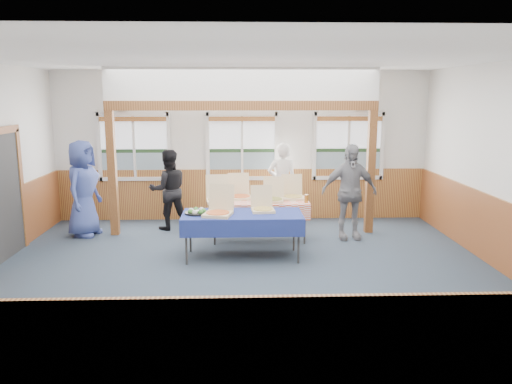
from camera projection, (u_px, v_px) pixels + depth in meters
floor at (244, 274)px, 7.62m from camera, size 8.00×8.00×0.00m
ceiling at (243, 58)px, 7.00m from camera, size 8.00×8.00×0.00m
wall_back at (242, 146)px, 10.74m from camera, size 8.00×0.00×8.00m
wall_front at (249, 237)px, 3.88m from camera, size 8.00×0.00×8.00m
wall_right at (511, 169)px, 7.45m from camera, size 0.00×8.00×8.00m
wainscot_back at (242, 194)px, 10.92m from camera, size 7.98×0.05×1.10m
wainscot_front at (249, 359)px, 4.10m from camera, size 7.98×0.05×1.10m
wainscot_right at (503, 237)px, 7.65m from camera, size 0.05×6.98×1.10m
cased_opening at (2, 197)px, 8.16m from camera, size 0.06×1.30×2.10m
window_left at (134, 143)px, 10.61m from camera, size 1.56×0.10×1.46m
window_mid at (242, 143)px, 10.69m from camera, size 1.56×0.10×1.46m
window_right at (348, 142)px, 10.76m from camera, size 1.56×0.10×1.46m
post_left at (112, 174)px, 9.56m from camera, size 0.15×0.15×2.40m
post_right at (371, 172)px, 9.73m from camera, size 0.15×0.15×2.40m
cross_beam at (242, 106)px, 9.40m from camera, size 5.15×0.18×0.18m
table_left at (242, 217)px, 8.27m from camera, size 2.04×1.02×0.76m
table_right at (259, 203)px, 9.30m from camera, size 1.89×0.97×0.76m
pizza_box_a at (218, 211)px, 8.13m from camera, size 0.54×0.61×0.47m
pizza_box_b at (263, 207)px, 8.42m from camera, size 0.41×0.48×0.41m
pizza_box_c at (218, 198)px, 9.16m from camera, size 0.48×0.57×0.47m
pizza_box_d at (240, 195)px, 9.45m from camera, size 0.47×0.55×0.45m
pizza_box_e at (273, 198)px, 9.21m from camera, size 0.44×0.52×0.42m
pizza_box_f at (293, 195)px, 9.44m from camera, size 0.41×0.49×0.43m
veggie_tray at (197, 212)px, 8.23m from camera, size 0.40×0.40×0.09m
drink_glass at (306, 199)px, 9.06m from camera, size 0.07×0.07×0.15m
woman_white at (282, 183)px, 10.52m from camera, size 0.65×0.45×1.71m
woman_black at (169, 190)px, 10.05m from camera, size 0.94×0.83×1.62m
man_blue at (83, 188)px, 9.55m from camera, size 0.76×1.01×1.85m
person_grey at (349, 192)px, 9.34m from camera, size 1.09×0.52×1.80m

